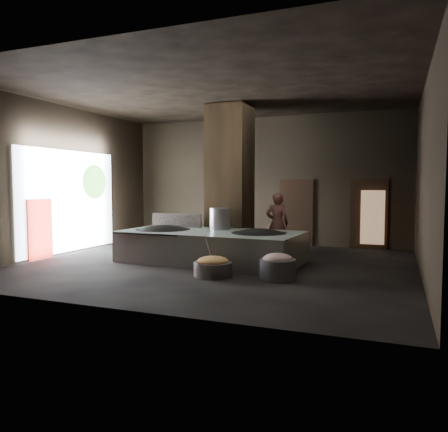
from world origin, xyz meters
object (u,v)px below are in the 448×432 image
at_px(hearth_platform, 211,246).
at_px(cook, 277,224).
at_px(stock_pot, 220,219).
at_px(meat_basin, 278,269).
at_px(wok_right, 259,236).
at_px(veg_basin, 213,269).
at_px(wok_left, 163,233).

distance_m(hearth_platform, cook, 2.44).
height_order(stock_pot, cook, cook).
bearing_deg(meat_basin, hearth_platform, 147.11).
bearing_deg(wok_right, veg_basin, -107.49).
height_order(wok_right, stock_pot, stock_pot).
height_order(hearth_platform, wok_right, wok_right).
height_order(wok_right, meat_basin, wok_right).
distance_m(wok_left, cook, 3.45).
distance_m(wok_left, stock_pot, 1.66).
height_order(hearth_platform, stock_pot, stock_pot).
relative_size(stock_pot, cook, 0.34).
bearing_deg(stock_pot, cook, 47.87).
height_order(wok_right, cook, cook).
xyz_separation_m(cook, meat_basin, (0.92, -3.43, -0.71)).
xyz_separation_m(hearth_platform, wok_left, (-1.45, -0.05, 0.33)).
distance_m(wok_right, stock_pot, 1.44).
bearing_deg(hearth_platform, wok_right, 5.32).
height_order(hearth_platform, veg_basin, hearth_platform).
relative_size(hearth_platform, meat_basin, 6.01).
relative_size(wok_right, cook, 0.76).
relative_size(stock_pot, veg_basin, 0.72).
distance_m(stock_pot, cook, 1.93).
distance_m(wok_left, wok_right, 2.80).
height_order(hearth_platform, cook, cook).
relative_size(veg_basin, meat_basin, 1.10).
height_order(wok_left, meat_basin, wok_left).
relative_size(wok_left, stock_pot, 2.42).
bearing_deg(meat_basin, wok_right, 120.94).
height_order(hearth_platform, meat_basin, hearth_platform).
bearing_deg(stock_pot, wok_left, -158.20).
bearing_deg(cook, wok_right, 81.74).
distance_m(cook, meat_basin, 3.62).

